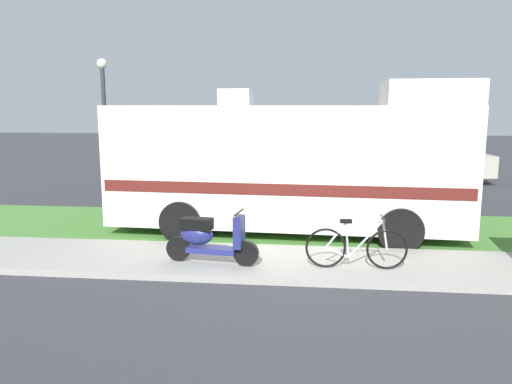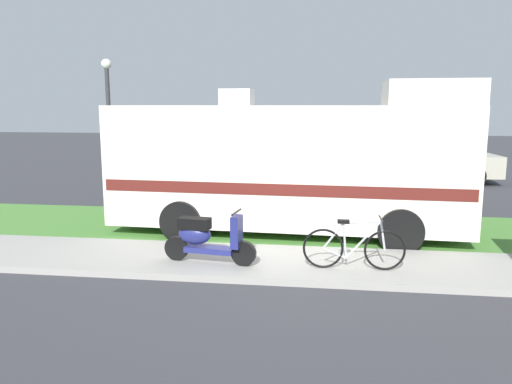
# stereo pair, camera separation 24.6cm
# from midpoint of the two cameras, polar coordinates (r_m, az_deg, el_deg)

# --- Properties ---
(ground_plane) EXTENTS (80.00, 80.00, 0.00)m
(ground_plane) POSITION_cam_midpoint_polar(r_m,az_deg,el_deg) (10.41, 0.88, -6.29)
(ground_plane) COLOR #38383D
(sidewalk) EXTENTS (24.00, 2.00, 0.12)m
(sidewalk) POSITION_cam_midpoint_polar(r_m,az_deg,el_deg) (9.25, 0.16, -8.00)
(sidewalk) COLOR #9E9B93
(sidewalk) RESTS_ON ground
(grass_strip) EXTENTS (24.00, 3.40, 0.08)m
(grass_strip) POSITION_cam_midpoint_polar(r_m,az_deg,el_deg) (11.84, 1.57, -4.10)
(grass_strip) COLOR #4C8438
(grass_strip) RESTS_ON ground
(motorhome_rv) EXTENTS (7.80, 2.87, 3.38)m
(motorhome_rv) POSITION_cam_midpoint_polar(r_m,az_deg,el_deg) (11.28, 3.47, 3.26)
(motorhome_rv) COLOR silver
(motorhome_rv) RESTS_ON ground
(scooter) EXTENTS (1.70, 0.54, 0.97)m
(scooter) POSITION_cam_midpoint_polar(r_m,az_deg,el_deg) (8.97, -6.23, -5.18)
(scooter) COLOR black
(scooter) RESTS_ON ground
(bicycle) EXTENTS (1.73, 0.52, 0.90)m
(bicycle) POSITION_cam_midpoint_polar(r_m,az_deg,el_deg) (8.79, 10.48, -6.08)
(bicycle) COLOR black
(bicycle) RESTS_ON ground
(pickup_truck_near) EXTENTS (5.17, 2.43, 1.80)m
(pickup_truck_near) POSITION_cam_midpoint_polar(r_m,az_deg,el_deg) (15.98, 4.42, 2.88)
(pickup_truck_near) COLOR #B7B29E
(pickup_truck_near) RESTS_ON ground
(pickup_truck_far) EXTENTS (5.17, 2.34, 1.75)m
(pickup_truck_far) POSITION_cam_midpoint_polar(r_m,az_deg,el_deg) (19.78, 16.26, 3.79)
(pickup_truck_far) COLOR #B7B29E
(pickup_truck_far) RESTS_ON ground
(street_lamp_post) EXTENTS (0.28, 0.28, 4.13)m
(street_lamp_post) POSITION_cam_midpoint_polar(r_m,az_deg,el_deg) (14.77, -17.21, 7.96)
(street_lamp_post) COLOR #333338
(street_lamp_post) RESTS_ON ground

